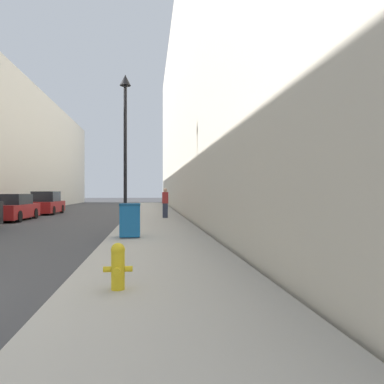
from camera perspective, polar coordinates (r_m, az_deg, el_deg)
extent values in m
cube|color=#ADA89E|center=(23.21, -5.70, -3.91)|extent=(3.50, 60.00, 0.14)
cube|color=beige|center=(33.11, 8.20, 13.44)|extent=(12.00, 60.00, 18.68)
cylinder|color=yellow|center=(6.07, -11.22, -11.71)|extent=(0.21, 0.21, 0.58)
sphere|color=yellow|center=(6.01, -11.22, -8.65)|extent=(0.22, 0.22, 0.22)
cylinder|color=yellow|center=(6.00, -11.22, -8.03)|extent=(0.06, 0.06, 0.05)
cylinder|color=yellow|center=(5.90, -11.35, -11.76)|extent=(0.11, 0.12, 0.11)
cylinder|color=yellow|center=(6.08, -12.80, -11.41)|extent=(0.12, 0.09, 0.09)
cylinder|color=yellow|center=(6.05, -9.62, -11.47)|extent=(0.12, 0.09, 0.09)
cube|color=#19609E|center=(12.73, -9.42, -4.39)|extent=(0.66, 0.68, 1.02)
cube|color=navy|center=(12.70, -9.42, -1.90)|extent=(0.68, 0.70, 0.08)
cylinder|color=black|center=(13.08, -10.58, -6.31)|extent=(0.05, 0.16, 0.16)
cylinder|color=black|center=(13.05, -8.12, -6.33)|extent=(0.05, 0.16, 0.16)
cylinder|color=black|center=(17.51, -10.13, -4.56)|extent=(0.29, 0.29, 0.25)
cylinder|color=black|center=(17.54, -10.13, 5.53)|extent=(0.15, 0.15, 6.42)
cone|color=black|center=(18.20, -10.13, 16.45)|extent=(0.51, 0.51, 0.51)
cube|color=maroon|center=(24.04, -25.78, -2.63)|extent=(1.85, 4.78, 0.78)
cube|color=#1E2328|center=(24.02, -25.78, -0.99)|extent=(1.63, 2.48, 0.60)
cylinder|color=black|center=(25.69, -26.52, -2.97)|extent=(0.24, 0.64, 0.64)
cylinder|color=black|center=(25.15, -22.86, -3.03)|extent=(0.24, 0.64, 0.64)
cylinder|color=black|center=(22.42, -24.92, -3.40)|extent=(0.24, 0.64, 0.64)
cube|color=maroon|center=(30.00, -21.32, -2.09)|extent=(1.77, 4.55, 0.79)
cube|color=#1E2328|center=(29.98, -21.32, -0.63)|extent=(1.55, 2.37, 0.75)
cylinder|color=black|center=(31.54, -22.11, -2.41)|extent=(0.24, 0.64, 0.64)
cylinder|color=black|center=(31.14, -19.23, -2.44)|extent=(0.24, 0.64, 0.64)
cylinder|color=black|center=(28.92, -23.57, -2.63)|extent=(0.24, 0.64, 0.64)
cylinder|color=black|center=(28.49, -20.45, -2.67)|extent=(0.24, 0.64, 0.64)
cube|color=#2D3347|center=(22.04, -4.11, -2.84)|extent=(0.30, 0.21, 0.84)
cube|color=maroon|center=(22.01, -4.11, -0.88)|extent=(0.35, 0.21, 0.67)
sphere|color=tan|center=(22.01, -4.11, 0.29)|extent=(0.23, 0.23, 0.23)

